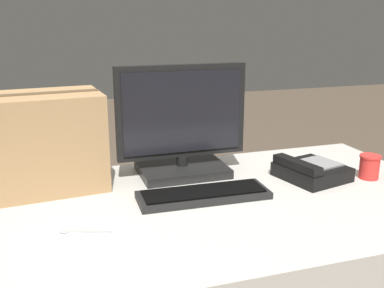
{
  "coord_description": "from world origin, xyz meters",
  "views": [
    {
      "loc": [
        -0.39,
        -1.26,
        1.29
      ],
      "look_at": [
        0.06,
        0.16,
        0.87
      ],
      "focal_mm": 42.0,
      "sensor_mm": 36.0,
      "label": 1
    }
  ],
  "objects_px": {
    "monitor": "(182,131)",
    "keyboard": "(203,194)",
    "spoon": "(78,232)",
    "cardboard_box": "(42,142)",
    "sticky_note_pad": "(58,282)",
    "desk_phone": "(311,171)",
    "paper_cup_right": "(369,167)"
  },
  "relations": [
    {
      "from": "keyboard",
      "to": "paper_cup_right",
      "type": "relative_size",
      "value": 4.94
    },
    {
      "from": "keyboard",
      "to": "desk_phone",
      "type": "height_order",
      "value": "desk_phone"
    },
    {
      "from": "keyboard",
      "to": "cardboard_box",
      "type": "xyz_separation_m",
      "value": [
        -0.49,
        0.26,
        0.15
      ]
    },
    {
      "from": "monitor",
      "to": "spoon",
      "type": "height_order",
      "value": "monitor"
    },
    {
      "from": "monitor",
      "to": "keyboard",
      "type": "bearing_deg",
      "value": -90.83
    },
    {
      "from": "monitor",
      "to": "sticky_note_pad",
      "type": "xyz_separation_m",
      "value": [
        -0.47,
        -0.61,
        -0.16
      ]
    },
    {
      "from": "monitor",
      "to": "cardboard_box",
      "type": "bearing_deg",
      "value": 179.53
    },
    {
      "from": "monitor",
      "to": "keyboard",
      "type": "xyz_separation_m",
      "value": [
        -0.0,
        -0.25,
        -0.15
      ]
    },
    {
      "from": "keyboard",
      "to": "desk_phone",
      "type": "xyz_separation_m",
      "value": [
        0.43,
        0.05,
        0.02
      ]
    },
    {
      "from": "monitor",
      "to": "spoon",
      "type": "bearing_deg",
      "value": -137.78
    },
    {
      "from": "monitor",
      "to": "desk_phone",
      "type": "relative_size",
      "value": 1.87
    },
    {
      "from": "desk_phone",
      "to": "sticky_note_pad",
      "type": "height_order",
      "value": "desk_phone"
    },
    {
      "from": "desk_phone",
      "to": "spoon",
      "type": "height_order",
      "value": "desk_phone"
    },
    {
      "from": "sticky_note_pad",
      "to": "spoon",
      "type": "bearing_deg",
      "value": 75.9
    },
    {
      "from": "keyboard",
      "to": "spoon",
      "type": "bearing_deg",
      "value": -161.88
    },
    {
      "from": "keyboard",
      "to": "desk_phone",
      "type": "bearing_deg",
      "value": 8.87
    },
    {
      "from": "desk_phone",
      "to": "sticky_note_pad",
      "type": "bearing_deg",
      "value": -168.73
    },
    {
      "from": "cardboard_box",
      "to": "monitor",
      "type": "bearing_deg",
      "value": -0.47
    },
    {
      "from": "keyboard",
      "to": "sticky_note_pad",
      "type": "relative_size",
      "value": 5.83
    },
    {
      "from": "paper_cup_right",
      "to": "sticky_note_pad",
      "type": "bearing_deg",
      "value": -162.35
    },
    {
      "from": "spoon",
      "to": "monitor",
      "type": "bearing_deg",
      "value": -118.59
    },
    {
      "from": "cardboard_box",
      "to": "sticky_note_pad",
      "type": "distance_m",
      "value": 0.64
    },
    {
      "from": "paper_cup_right",
      "to": "cardboard_box",
      "type": "height_order",
      "value": "cardboard_box"
    },
    {
      "from": "desk_phone",
      "to": "sticky_note_pad",
      "type": "relative_size",
      "value": 3.48
    },
    {
      "from": "desk_phone",
      "to": "spoon",
      "type": "xyz_separation_m",
      "value": [
        -0.84,
        -0.18,
        -0.03
      ]
    },
    {
      "from": "monitor",
      "to": "cardboard_box",
      "type": "xyz_separation_m",
      "value": [
        -0.49,
        0.0,
        -0.0
      ]
    },
    {
      "from": "monitor",
      "to": "cardboard_box",
      "type": "relative_size",
      "value": 1.14
    },
    {
      "from": "keyboard",
      "to": "sticky_note_pad",
      "type": "bearing_deg",
      "value": -140.83
    },
    {
      "from": "cardboard_box",
      "to": "sticky_note_pad",
      "type": "bearing_deg",
      "value": -88.06
    },
    {
      "from": "desk_phone",
      "to": "sticky_note_pad",
      "type": "xyz_separation_m",
      "value": [
        -0.9,
        -0.41,
        -0.03
      ]
    },
    {
      "from": "keyboard",
      "to": "spoon",
      "type": "height_order",
      "value": "keyboard"
    },
    {
      "from": "spoon",
      "to": "cardboard_box",
      "type": "bearing_deg",
      "value": -58.74
    }
  ]
}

